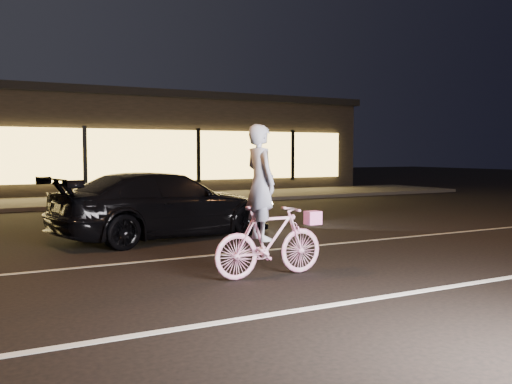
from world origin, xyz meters
TOP-DOWN VIEW (x-y plane):
  - ground at (0.00, 0.00)m, footprint 90.00×90.00m
  - lane_stripe_near at (0.00, -1.50)m, footprint 60.00×0.12m
  - lane_stripe_far at (0.00, 2.00)m, footprint 60.00×0.10m
  - sidewalk at (0.00, 13.00)m, footprint 30.00×4.00m
  - storefront at (0.00, 18.97)m, footprint 25.40×8.42m
  - cyclist at (-0.59, 0.12)m, footprint 1.67×0.57m
  - sedan at (-0.63, 4.23)m, footprint 4.85×2.69m

SIDE VIEW (x-z plane):
  - ground at x=0.00m, z-range 0.00..0.00m
  - lane_stripe_near at x=0.00m, z-range 0.00..0.01m
  - lane_stripe_far at x=0.00m, z-range 0.00..0.01m
  - sidewalk at x=0.00m, z-range 0.00..0.12m
  - sedan at x=-0.63m, z-range 0.00..1.33m
  - cyclist at x=-0.59m, z-range -0.30..1.80m
  - storefront at x=0.00m, z-range 0.05..4.25m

